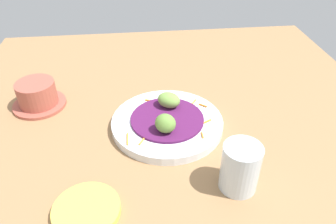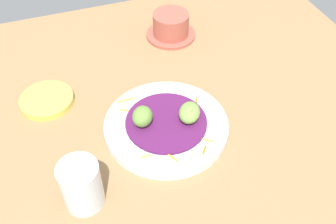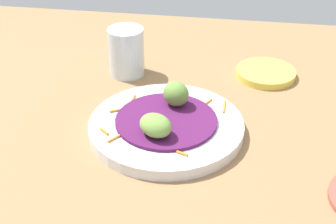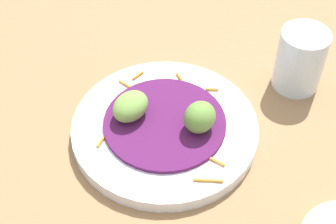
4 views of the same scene
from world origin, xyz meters
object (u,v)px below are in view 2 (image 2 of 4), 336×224
at_px(guac_scoop_left, 143,116).
at_px(water_glass, 81,185).
at_px(side_plate_small, 47,100).
at_px(guac_scoop_center, 189,113).
at_px(terracotta_bowl, 171,26).
at_px(main_plate, 166,126).

relative_size(guac_scoop_left, water_glass, 0.48).
height_order(side_plate_small, water_glass, water_glass).
distance_m(guac_scoop_left, guac_scoop_center, 0.10).
xyz_separation_m(side_plate_small, terracotta_bowl, (0.35, 0.15, 0.02)).
bearing_deg(guac_scoop_left, guac_scoop_center, -10.97).
relative_size(guac_scoop_left, side_plate_small, 0.39).
bearing_deg(guac_scoop_left, main_plate, -10.97).
height_order(main_plate, guac_scoop_center, guac_scoop_center).
distance_m(side_plate_small, water_glass, 0.28).
relative_size(guac_scoop_center, water_glass, 0.58).
bearing_deg(water_glass, guac_scoop_left, 39.64).
bearing_deg(water_glass, main_plate, 30.10).
bearing_deg(guac_scoop_center, terracotta_bowl, 76.75).
relative_size(guac_scoop_left, guac_scoop_center, 0.83).
bearing_deg(terracotta_bowl, main_plate, -111.40).
relative_size(main_plate, terracotta_bowl, 1.96).
xyz_separation_m(guac_scoop_center, water_glass, (-0.24, -0.10, 0.00)).
bearing_deg(guac_scoop_left, side_plate_small, 138.61).
relative_size(terracotta_bowl, water_glass, 1.37).
bearing_deg(guac_scoop_center, guac_scoop_left, 169.03).
height_order(main_plate, side_plate_small, main_plate).
distance_m(main_plate, side_plate_small, 0.28).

